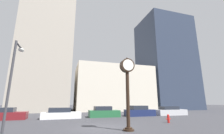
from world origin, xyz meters
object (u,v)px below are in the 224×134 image
(street_lamp_left, at_px, (14,70))
(car_navy, at_px, (139,112))
(street_clock, at_px, (127,81))
(car_green, at_px, (104,112))
(car_white, at_px, (61,114))
(car_silver, at_px, (170,111))
(fire_hydrant_near, at_px, (168,118))
(car_maroon, at_px, (3,115))

(street_lamp_left, bearing_deg, car_navy, 35.04)
(street_clock, height_order, car_green, street_clock)
(car_white, relative_size, car_green, 1.14)
(street_clock, distance_m, car_white, 10.97)
(street_clock, distance_m, car_green, 10.30)
(car_green, xyz_separation_m, street_lamp_left, (-8.11, -9.39, 3.22))
(car_silver, bearing_deg, fire_hydrant_near, -128.58)
(car_green, height_order, car_silver, car_green)
(car_white, xyz_separation_m, car_silver, (15.54, 0.26, 0.02))
(car_silver, distance_m, fire_hydrant_near, 9.20)
(fire_hydrant_near, bearing_deg, car_green, 121.62)
(street_clock, distance_m, street_lamp_left, 7.41)
(street_clock, bearing_deg, street_lamp_left, 176.10)
(car_navy, bearing_deg, street_lamp_left, -145.85)
(car_green, relative_size, fire_hydrant_near, 5.23)
(car_green, bearing_deg, car_navy, -0.32)
(car_maroon, height_order, car_navy, car_navy)
(car_green, bearing_deg, car_silver, 0.51)
(street_clock, height_order, car_white, street_clock)
(car_silver, relative_size, fire_hydrant_near, 6.20)
(street_lamp_left, bearing_deg, car_white, 72.90)
(street_clock, xyz_separation_m, fire_hydrant_near, (5.19, 2.64, -2.96))
(street_clock, relative_size, car_white, 1.13)
(street_clock, xyz_separation_m, car_navy, (5.85, 9.78, -2.75))
(street_lamp_left, bearing_deg, car_silver, 26.94)
(car_maroon, xyz_separation_m, fire_hydrant_near, (15.85, -7.23, -0.17))
(street_clock, xyz_separation_m, car_silver, (10.94, 9.82, -2.80))
(car_silver, bearing_deg, car_navy, -179.50)
(car_maroon, xyz_separation_m, car_silver, (21.60, -0.05, -0.02))
(car_maroon, relative_size, car_silver, 1.01)
(car_silver, bearing_deg, car_white, -178.92)
(street_clock, distance_m, fire_hydrant_near, 6.53)
(street_clock, height_order, fire_hydrant_near, street_clock)
(car_navy, bearing_deg, car_silver, -0.49)
(car_navy, xyz_separation_m, street_lamp_left, (-13.23, -9.28, 3.20))
(car_green, xyz_separation_m, car_navy, (5.12, -0.11, 0.02))
(car_green, xyz_separation_m, car_silver, (10.22, -0.08, -0.04))
(street_clock, height_order, car_maroon, street_clock)
(car_maroon, xyz_separation_m, car_navy, (16.50, -0.09, 0.04))
(car_maroon, relative_size, street_lamp_left, 0.84)
(car_maroon, distance_m, fire_hydrant_near, 17.42)
(car_white, height_order, car_green, car_green)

